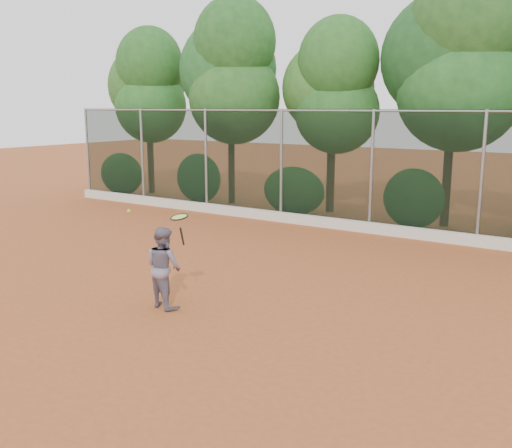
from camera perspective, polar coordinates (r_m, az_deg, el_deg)
The scene contains 7 objects.
ground at distance 10.99m, azimuth -2.89°, elevation -7.28°, with size 80.00×80.00×0.00m, color #A45026.
concrete_curb at distance 16.75m, azimuth 11.02°, elevation -0.33°, with size 24.00×0.20×0.30m, color silver.
tennis_player at distance 10.38m, azimuth -9.21°, elevation -4.28°, with size 0.72×0.56×1.48m, color slate.
chainlink_fence at distance 16.65m, azimuth 11.49°, elevation 5.54°, with size 24.09×0.09×3.50m.
foliage_backdrop at distance 18.62m, azimuth 12.57°, elevation 13.96°, with size 23.70×3.63×7.55m.
tennis_racket at distance 9.80m, azimuth -7.66°, elevation 0.48°, with size 0.37×0.37×0.56m.
tennis_ball_in_flight at distance 10.95m, azimuth -12.60°, elevation 1.27°, with size 0.07×0.07×0.07m.
Camera 1 is at (6.17, -8.37, 3.56)m, focal length 40.00 mm.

